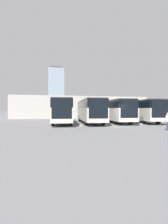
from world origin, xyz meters
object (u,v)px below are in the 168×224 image
bus_0 (139,110)px  bus_3 (62,110)px  pedestrian (168,121)px  bus_1 (114,110)px  bus_2 (90,110)px

bus_0 → bus_3: size_ratio=1.00×
pedestrian → bus_1: bearing=40.5°
bus_0 → bus_3: 11.92m
bus_2 → pedestrian: size_ratio=7.50×
bus_2 → pedestrian: 11.26m
bus_1 → bus_3: same height
bus_0 → bus_2: bearing=8.5°
bus_0 → bus_1: 3.98m
bus_1 → bus_3: size_ratio=1.00×
bus_1 → bus_3: 7.96m
bus_1 → bus_0: bearing=-177.1°
bus_2 → bus_3: bearing=2.1°
bus_3 → pedestrian: size_ratio=7.50×
bus_0 → bus_1: same height
bus_0 → bus_1: bearing=2.9°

